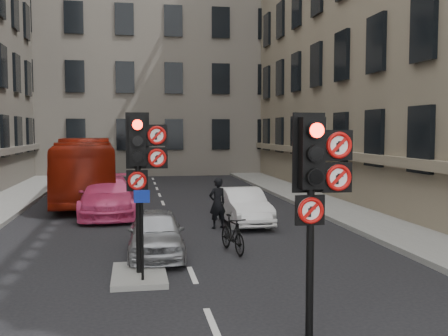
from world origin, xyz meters
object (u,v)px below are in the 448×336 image
object	(u,v)px
car_silver	(156,233)
motorcycle	(232,234)
motorcyclist	(217,203)
info_sign	(142,222)
car_white	(243,206)
signal_near	(316,177)
car_pink	(107,196)
bus_red	(86,169)
signal_far	(142,157)

from	to	relation	value
car_silver	motorcycle	world-z (taller)	car_silver
motorcyclist	info_sign	world-z (taller)	info_sign
car_white	motorcycle	world-z (taller)	car_white
motorcyclist	info_sign	distance (m)	6.70
signal_near	info_sign	bearing A→B (deg)	127.81
car_silver	motorcycle	size ratio (longest dim) A/B	2.12
car_pink	bus_red	xyz separation A→B (m)	(-1.19, 4.63, 0.72)
signal_far	info_sign	xyz separation A→B (m)	(-0.02, -0.63, -1.34)
signal_far	car_silver	bearing A→B (deg)	79.24
car_silver	info_sign	bearing A→B (deg)	-96.88
motorcyclist	bus_red	bearing A→B (deg)	-79.57
signal_near	car_white	world-z (taller)	signal_near
bus_red	motorcyclist	xyz separation A→B (m)	(4.96, -7.98, -0.61)
car_white	bus_red	bearing A→B (deg)	126.92
car_white	bus_red	distance (m)	9.43
signal_far	motorcyclist	xyz separation A→B (m)	(2.58, 5.53, -1.85)
signal_near	car_white	bearing A→B (deg)	84.37
info_sign	signal_near	bearing A→B (deg)	-46.29
signal_near	motorcycle	bearing A→B (deg)	91.62
bus_red	motorcyclist	size ratio (longest dim) A/B	6.15
car_silver	motorcycle	bearing A→B (deg)	2.23
car_white	motorcyclist	xyz separation A→B (m)	(-1.03, -0.75, 0.23)
signal_near	info_sign	world-z (taller)	signal_near
car_white	car_pink	distance (m)	5.46
car_white	info_sign	bearing A→B (deg)	-120.46
motorcyclist	motorcycle	bearing A→B (deg)	66.10
bus_red	motorcycle	world-z (taller)	bus_red
car_silver	car_pink	xyz separation A→B (m)	(-1.57, 6.88, 0.14)
signal_far	motorcyclist	bearing A→B (deg)	64.96
bus_red	signal_far	bearing A→B (deg)	-83.28
bus_red	motorcyclist	bearing A→B (deg)	-61.41
motorcycle	motorcyclist	bearing A→B (deg)	77.54
signal_far	car_silver	world-z (taller)	signal_far
car_pink	motorcyclist	world-z (taller)	motorcyclist
signal_near	car_silver	bearing A→B (deg)	110.27
bus_red	info_sign	distance (m)	14.33
signal_near	motorcyclist	bearing A→B (deg)	90.11
bus_red	signal_near	bearing A→B (deg)	-77.39
car_white	signal_far	bearing A→B (deg)	-122.64
signal_far	car_pink	distance (m)	9.17
signal_near	info_sign	size ratio (longest dim) A/B	1.85
signal_near	bus_red	world-z (taller)	signal_near
motorcycle	motorcyclist	distance (m)	3.52
info_sign	car_pink	bearing A→B (deg)	102.90
bus_red	motorcycle	xyz separation A→B (m)	(4.81, -11.49, -0.96)
motorcyclist	car_white	bearing A→B (deg)	-165.35
signal_far	info_sign	world-z (taller)	signal_far
info_sign	car_white	bearing A→B (deg)	68.16
car_silver	car_pink	world-z (taller)	car_pink
car_white	bus_red	size ratio (longest dim) A/B	0.36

